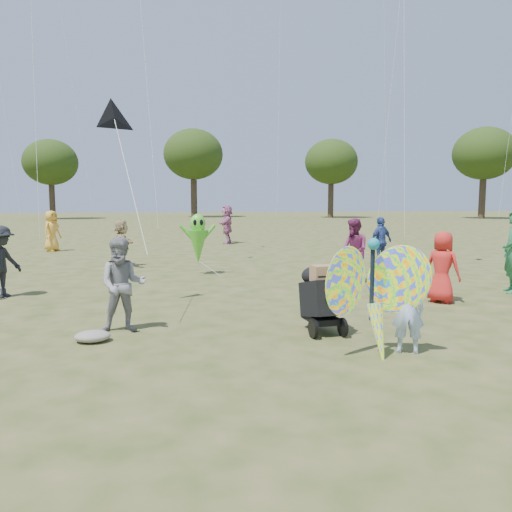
{
  "coord_description": "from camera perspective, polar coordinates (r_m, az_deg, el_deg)",
  "views": [
    {
      "loc": [
        -1.87,
        -7.43,
        2.12
      ],
      "look_at": [
        -0.2,
        1.5,
        1.1
      ],
      "focal_mm": 35.0,
      "sensor_mm": 36.0,
      "label": 1
    }
  ],
  "objects": [
    {
      "name": "ground",
      "position": [
        7.95,
        3.45,
        -9.07
      ],
      "size": [
        160.0,
        160.0,
        0.0
      ],
      "primitive_type": "plane",
      "color": "#51592B",
      "rests_on": "ground"
    },
    {
      "name": "crowd_b",
      "position": [
        12.19,
        -27.13,
        -0.58
      ],
      "size": [
        1.0,
        1.17,
        1.58
      ],
      "primitive_type": "imported",
      "rotation": [
        0.0,
        0.0,
        1.07
      ],
      "color": "black",
      "rests_on": "ground"
    },
    {
      "name": "grey_bag",
      "position": [
        7.98,
        -18.19,
        -8.7
      ],
      "size": [
        0.53,
        0.43,
        0.17
      ],
      "primitive_type": "ellipsoid",
      "color": "gray",
      "rests_on": "ground"
    },
    {
      "name": "crowd_d",
      "position": [
        16.48,
        -15.09,
        1.43
      ],
      "size": [
        0.82,
        1.47,
        1.51
      ],
      "primitive_type": "imported",
      "rotation": [
        0.0,
        0.0,
        1.85
      ],
      "color": "tan",
      "rests_on": "ground"
    },
    {
      "name": "alien_kite",
      "position": [
        14.24,
        -6.65,
        1.73
      ],
      "size": [
        1.12,
        0.69,
        1.74
      ],
      "color": "#51C52E",
      "rests_on": "ground"
    },
    {
      "name": "delta_kite_rig",
      "position": [
        10.13,
        -15.88,
        14.8
      ],
      "size": [
        1.06,
        2.07,
        2.84
      ],
      "color": "black",
      "rests_on": "ground"
    },
    {
      "name": "jogging_stroller",
      "position": [
        8.14,
        7.38,
        -4.32
      ],
      "size": [
        0.56,
        1.08,
        1.09
      ],
      "rotation": [
        0.0,
        0.0,
        0.1
      ],
      "color": "black",
      "rests_on": "ground"
    },
    {
      "name": "adult_man",
      "position": [
        8.28,
        -15.01,
        -3.23
      ],
      "size": [
        0.75,
        0.59,
        1.53
      ],
      "primitive_type": "imported",
      "rotation": [
        0.0,
        0.0,
        0.01
      ],
      "color": "gray",
      "rests_on": "ground"
    },
    {
      "name": "child_girl",
      "position": [
        7.25,
        16.97,
        -5.88
      ],
      "size": [
        0.52,
        0.42,
        1.23
      ],
      "primitive_type": "imported",
      "rotation": [
        0.0,
        0.0,
        2.82
      ],
      "color": "#AFC8F9",
      "rests_on": "ground"
    },
    {
      "name": "crowd_a",
      "position": [
        11.01,
        20.52,
        -1.2
      ],
      "size": [
        0.8,
        0.86,
        1.48
      ],
      "primitive_type": "imported",
      "rotation": [
        0.0,
        0.0,
        2.17
      ],
      "color": "red",
      "rests_on": "ground"
    },
    {
      "name": "crowd_g",
      "position": [
        22.36,
        -22.31,
        2.66
      ],
      "size": [
        0.89,
        0.98,
        1.69
      ],
      "primitive_type": "imported",
      "rotation": [
        0.0,
        0.0,
        1.02
      ],
      "color": "gold",
      "rests_on": "ground"
    },
    {
      "name": "tree_line",
      "position": [
        52.93,
        -4.65,
        11.54
      ],
      "size": [
        91.78,
        33.6,
        10.79
      ],
      "color": "#3A2D21",
      "rests_on": "ground"
    },
    {
      "name": "crowd_c",
      "position": [
        16.56,
        14.07,
        1.63
      ],
      "size": [
        1.01,
        0.74,
        1.59
      ],
      "primitive_type": "imported",
      "rotation": [
        0.0,
        0.0,
        3.57
      ],
      "color": "#344B90",
      "rests_on": "ground"
    },
    {
      "name": "butterfly_kite",
      "position": [
        6.93,
        13.41,
        -4.51
      ],
      "size": [
        1.74,
        0.75,
        1.82
      ],
      "color": "#FF2845",
      "rests_on": "ground"
    },
    {
      "name": "crowd_e",
      "position": [
        12.98,
        11.12,
        0.59
      ],
      "size": [
        0.71,
        0.87,
        1.66
      ],
      "primitive_type": "imported",
      "rotation": [
        0.0,
        0.0,
        4.82
      ],
      "color": "#752753",
      "rests_on": "ground"
    },
    {
      "name": "crowd_j",
      "position": [
        24.46,
        -3.33,
        3.65
      ],
      "size": [
        0.99,
        1.83,
        1.89
      ],
      "primitive_type": "imported",
      "rotation": [
        0.0,
        0.0,
        4.45
      ],
      "color": "#B76895",
      "rests_on": "ground"
    }
  ]
}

